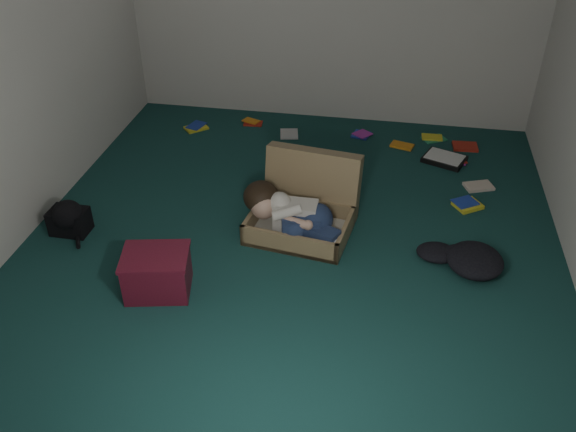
% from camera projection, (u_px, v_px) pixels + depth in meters
% --- Properties ---
extents(floor, '(4.50, 4.50, 0.00)m').
position_uv_depth(floor, '(291.00, 243.00, 4.59)').
color(floor, '#153C39').
rests_on(floor, ground).
extents(wall_front, '(4.50, 0.00, 4.50)m').
position_uv_depth(wall_front, '(178.00, 332.00, 2.03)').
color(wall_front, silver).
rests_on(wall_front, ground).
extents(wall_left, '(0.00, 4.50, 4.50)m').
position_uv_depth(wall_left, '(3.00, 60.00, 4.14)').
color(wall_left, silver).
rests_on(wall_left, ground).
extents(suitcase, '(0.85, 0.83, 0.55)m').
position_uv_depth(suitcase, '(305.00, 206.00, 4.70)').
color(suitcase, '#90774F').
rests_on(suitcase, floor).
extents(person, '(0.79, 0.47, 0.34)m').
position_uv_depth(person, '(291.00, 214.00, 4.55)').
color(person, beige).
rests_on(person, suitcase).
extents(maroon_bin, '(0.50, 0.43, 0.30)m').
position_uv_depth(maroon_bin, '(157.00, 273.00, 4.07)').
color(maroon_bin, '#581122').
rests_on(maroon_bin, floor).
extents(backpack, '(0.36, 0.29, 0.21)m').
position_uv_depth(backpack, '(69.00, 220.00, 4.65)').
color(backpack, black).
rests_on(backpack, floor).
extents(clothing_pile, '(0.48, 0.42, 0.14)m').
position_uv_depth(clothing_pile, '(457.00, 254.00, 4.37)').
color(clothing_pile, black).
rests_on(clothing_pile, floor).
extents(paper_tray, '(0.44, 0.39, 0.05)m').
position_uv_depth(paper_tray, '(444.00, 159.00, 5.61)').
color(paper_tray, black).
rests_on(paper_tray, floor).
extents(book_scatter, '(2.91, 1.42, 0.02)m').
position_uv_depth(book_scatter, '(375.00, 149.00, 5.81)').
color(book_scatter, yellow).
rests_on(book_scatter, floor).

